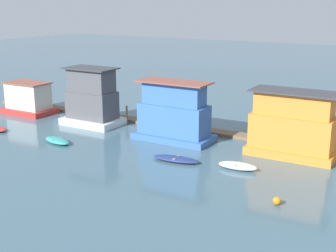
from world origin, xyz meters
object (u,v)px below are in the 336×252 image
Objects in this scene: houseboat_blue at (174,115)px; dinghy_teal at (57,140)px; houseboat_orange at (292,127)px; dinghy_navy at (176,159)px; houseboat_red at (28,99)px; mooring_post_far_left at (251,135)px; buoy_orange at (277,201)px; houseboat_white at (92,99)px; dinghy_white at (238,166)px; mooring_post_centre at (127,115)px.

houseboat_blue is 2.14× the size of dinghy_teal.
houseboat_orange reaches higher than dinghy_navy.
mooring_post_far_left is at bearing 4.09° from houseboat_red.
houseboat_red is 0.80× the size of houseboat_orange.
houseboat_red is 32.77m from buoy_orange.
mooring_post_far_left is (16.07, 2.10, -1.90)m from houseboat_white.
mooring_post_centre reaches higher than dinghy_white.
mooring_post_centre is at bearing 159.04° from houseboat_blue.
houseboat_orange is 20.08m from dinghy_teal.
buoy_orange is (5.97, -11.55, -0.40)m from mooring_post_far_left.
dinghy_navy is at bearing -58.82° from houseboat_blue.
houseboat_orange reaches higher than houseboat_blue.
dinghy_navy is at bearing -37.44° from mooring_post_centre.
houseboat_red is 27.35m from dinghy_white.
dinghy_navy is 3.01× the size of mooring_post_far_left.
houseboat_white reaches higher than houseboat_orange.
dinghy_navy is 4.90m from dinghy_white.
houseboat_orange is 2.10× the size of dinghy_teal.
houseboat_white reaches higher than dinghy_white.
mooring_post_centre is at bearing 173.78° from houseboat_orange.
mooring_post_centre is (-10.02, 7.68, 0.72)m from dinghy_navy.
houseboat_red is 0.79× the size of houseboat_blue.
dinghy_white is (16.23, 1.77, 0.04)m from dinghy_teal.
houseboat_red reaches higher than dinghy_teal.
houseboat_white is 20.13m from houseboat_orange.
houseboat_blue is at bearing 144.21° from buoy_orange.
houseboat_white is 9.76m from houseboat_blue.
houseboat_orange is at bearing -25.02° from mooring_post_far_left.
mooring_post_far_left reaches higher than dinghy_navy.
houseboat_orange reaches higher than dinghy_white.
dinghy_teal is 6.42× the size of buoy_orange.
dinghy_white is (17.60, -4.84, -2.30)m from houseboat_white.
houseboat_orange is 3.84× the size of mooring_post_centre.
dinghy_navy is at bearing -23.58° from houseboat_white.
houseboat_blue is at bearing 151.58° from dinghy_white.
dinghy_navy is at bearing 157.34° from buoy_orange.
dinghy_white is at bearing 8.65° from dinghy_navy.
houseboat_red is 22.80m from dinghy_navy.
houseboat_blue is (18.97, -0.88, 0.72)m from houseboat_red.
mooring_post_far_left is 13.01m from buoy_orange.
mooring_post_centre is (1.37, 8.71, 0.68)m from dinghy_teal.
dinghy_navy is 10.05m from buoy_orange.
houseboat_orange is 9.63m from dinghy_navy.
mooring_post_centre is at bearing 8.60° from houseboat_red.
dinghy_teal is 17.09m from mooring_post_far_left.
houseboat_orange is at bearing 101.19° from buoy_orange.
houseboat_orange is 2.30× the size of dinghy_white.
mooring_post_far_left is at bearing 30.66° from dinghy_teal.
dinghy_navy is (12.76, -5.57, -2.38)m from houseboat_white.
dinghy_navy is (-7.36, -5.78, -2.25)m from houseboat_orange.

